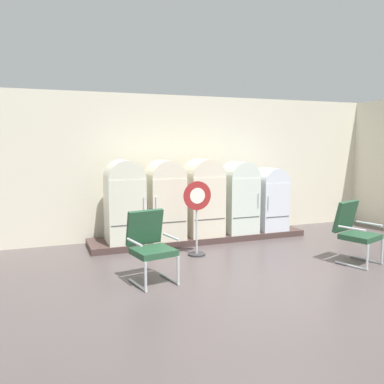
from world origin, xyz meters
The scene contains 11 objects.
ground centered at (0.00, 0.00, -0.03)m, with size 12.00×10.00×0.05m, color #524848.
back_wall centered at (0.00, 3.66, 1.55)m, with size 11.76×0.12×3.08m.
display_plinth centered at (0.00, 3.02, 0.06)m, with size 4.63×0.95×0.12m, color #493531.
refrigerator_0 centered at (-1.61, 2.94, 0.97)m, with size 0.71×0.72×1.61m.
refrigerator_1 centered at (-0.78, 2.93, 0.97)m, with size 0.70×0.71×1.60m.
refrigerator_2 centered at (0.06, 2.93, 0.97)m, with size 0.72×0.71×1.60m.
refrigerator_3 centered at (0.88, 2.91, 0.94)m, with size 0.67×0.67×1.54m.
refrigerator_4 centered at (1.65, 2.92, 0.85)m, with size 0.62×0.68×1.38m.
armchair_left centered at (-1.64, 0.91, 0.59)m, with size 0.72×0.76×1.06m.
armchair_right centered at (1.89, 0.58, 0.59)m, with size 0.77×0.81×1.06m.
sign_stand centered at (-0.48, 1.95, 0.71)m, with size 0.53×0.32×1.37m.
Camera 1 is at (-3.13, -4.78, 2.07)m, focal length 37.71 mm.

